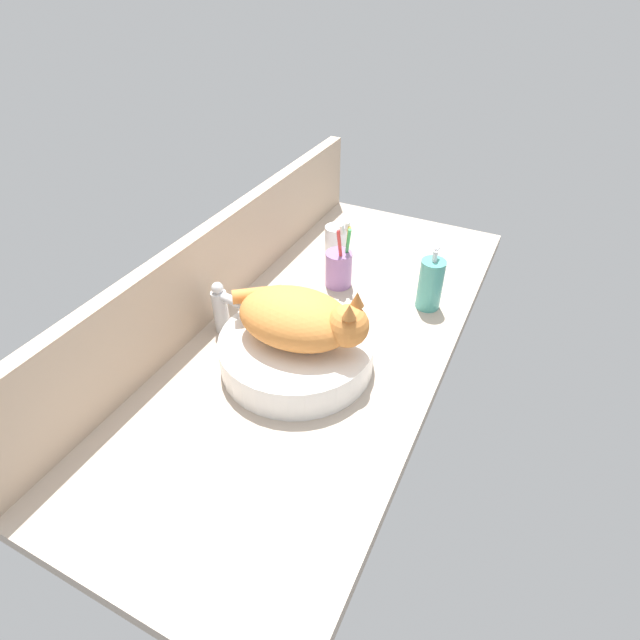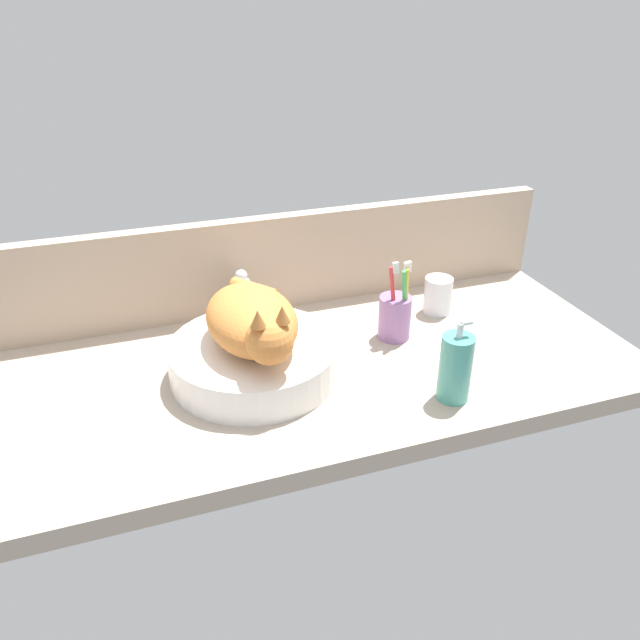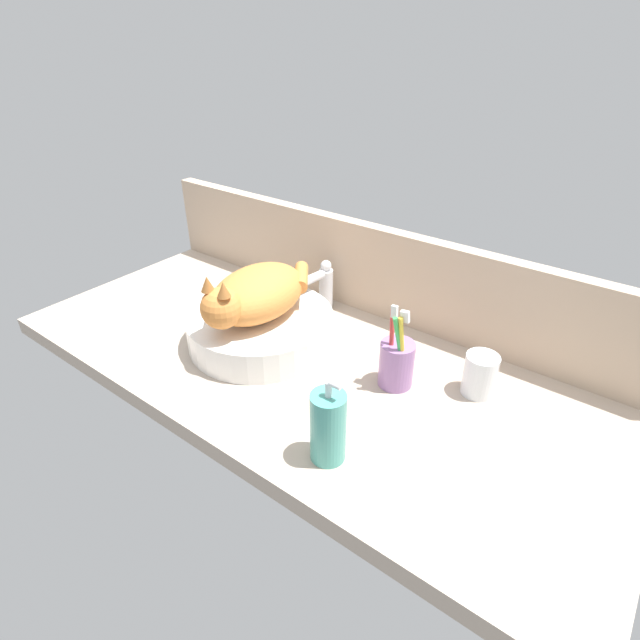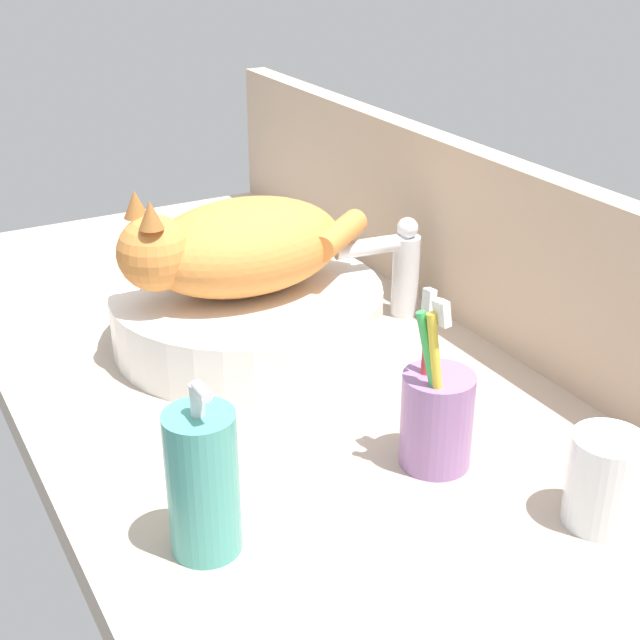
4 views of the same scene
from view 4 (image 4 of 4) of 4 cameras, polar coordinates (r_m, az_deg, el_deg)
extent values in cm
cube|color=#B2A08E|center=(104.16, -1.64, -5.06)|extent=(137.38, 60.10, 4.00)
cube|color=tan|center=(112.74, 11.14, 4.51)|extent=(137.38, 3.60, 22.82)
cylinder|color=white|center=(111.57, -4.45, 0.37)|extent=(33.60, 33.60, 7.34)
ellipsoid|color=orange|center=(107.98, -4.62, 4.78)|extent=(18.34, 25.89, 11.00)
sphere|color=orange|center=(102.90, -10.50, 4.23)|extent=(8.80, 8.80, 8.80)
cone|color=#A4632D|center=(98.80, -10.79, 6.64)|extent=(2.80, 2.80, 3.20)
cone|color=#A4632D|center=(102.71, -11.74, 7.29)|extent=(2.80, 2.80, 3.20)
cylinder|color=orange|center=(109.76, 1.24, 5.49)|extent=(9.24, 10.67, 3.20)
cylinder|color=silver|center=(118.29, 5.48, 2.83)|extent=(3.60, 3.60, 11.00)
cylinder|color=silver|center=(114.40, 3.34, 4.74)|extent=(3.46, 10.20, 2.20)
sphere|color=silver|center=(115.87, 5.62, 5.88)|extent=(2.80, 2.80, 2.80)
cylinder|color=teal|center=(76.26, -7.50, -10.31)|extent=(6.14, 6.14, 13.41)
cylinder|color=silver|center=(71.82, -7.87, -5.07)|extent=(1.20, 1.20, 2.80)
cylinder|color=silver|center=(70.14, -7.57, -4.53)|extent=(2.20, 1.00, 1.00)
cylinder|color=#996BA8|center=(87.97, 7.48, -6.34)|extent=(7.13, 7.13, 9.82)
cylinder|color=yellow|center=(83.99, 7.56, -4.83)|extent=(2.25, 2.60, 17.02)
cube|color=white|center=(80.04, 7.91, 0.41)|extent=(1.39, 1.04, 2.56)
cylinder|color=#D13838|center=(86.06, 6.70, -3.98)|extent=(2.43, 2.33, 17.03)
cube|color=white|center=(82.20, 7.00, 1.18)|extent=(1.42, 1.00, 2.56)
cylinder|color=green|center=(84.18, 7.40, -4.75)|extent=(3.49, 3.48, 16.88)
cube|color=white|center=(80.24, 7.74, 0.49)|extent=(1.57, 1.16, 2.65)
cylinder|color=white|center=(83.70, 17.71, -9.73)|extent=(6.61, 6.61, 8.86)
cylinder|color=silver|center=(84.34, 17.61, -10.36)|extent=(5.82, 5.82, 6.59)
camera|label=1|loc=(1.65, -33.88, 30.66)|focal=28.00mm
camera|label=2|loc=(1.31, -64.17, 21.03)|focal=35.00mm
camera|label=3|loc=(0.39, -92.29, 21.79)|focal=28.00mm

